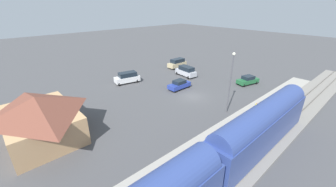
% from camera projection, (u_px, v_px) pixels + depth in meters
% --- Properties ---
extents(ground_plane, '(200.00, 200.00, 0.00)m').
position_uv_depth(ground_plane, '(192.00, 96.00, 35.68)').
color(ground_plane, '#4C4C4F').
extents(railway_track, '(4.80, 70.00, 0.30)m').
position_uv_depth(railway_track, '(275.00, 129.00, 26.16)').
color(railway_track, gray).
rests_on(railway_track, ground).
extents(platform, '(3.20, 46.00, 0.30)m').
position_uv_depth(platform, '(246.00, 117.00, 28.85)').
color(platform, '#A8A399').
rests_on(platform, ground).
extents(station_building, '(10.82, 7.95, 5.31)m').
position_uv_depth(station_building, '(40.00, 117.00, 23.70)').
color(station_building, tan).
rests_on(station_building, ground).
extents(pedestrian_on_platform, '(0.36, 0.36, 1.71)m').
position_uv_depth(pedestrian_on_platform, '(256.00, 107.00, 29.19)').
color(pedestrian_on_platform, '#23284C').
rests_on(pedestrian_on_platform, platform).
extents(suv_silver, '(5.07, 2.76, 2.22)m').
position_uv_depth(suv_silver, '(186.00, 71.00, 45.24)').
color(suv_silver, silver).
rests_on(suv_silver, ground).
extents(sedan_green, '(2.88, 4.81, 1.74)m').
position_uv_depth(sedan_green, '(248.00, 80.00, 40.71)').
color(sedan_green, '#236638').
rests_on(sedan_green, ground).
extents(sedan_blue, '(1.87, 4.51, 1.74)m').
position_uv_depth(sedan_blue, '(179.00, 85.00, 38.46)').
color(sedan_blue, '#283D9E').
rests_on(sedan_blue, ground).
extents(suv_tan, '(1.97, 4.90, 2.22)m').
position_uv_depth(suv_tan, '(177.00, 63.00, 51.27)').
color(suv_tan, '#C6B284').
rests_on(suv_tan, ground).
extents(suv_white, '(2.93, 5.20, 2.22)m').
position_uv_depth(suv_white, '(127.00, 77.00, 41.32)').
color(suv_white, white).
rests_on(suv_white, ground).
extents(light_pole_near_platform, '(0.44, 0.44, 8.88)m').
position_uv_depth(light_pole_near_platform, '(231.00, 77.00, 28.31)').
color(light_pole_near_platform, '#515156').
rests_on(light_pole_near_platform, ground).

